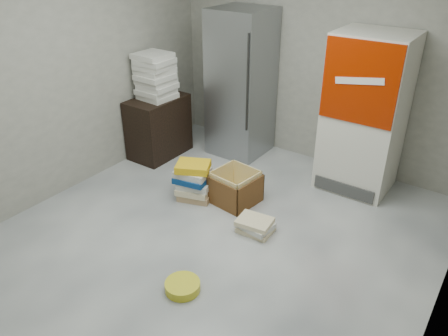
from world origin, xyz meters
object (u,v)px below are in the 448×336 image
cardboard_box (235,189)px  steel_fridge (241,84)px  coke_cooler (365,114)px  wood_shelf (159,127)px  phonebook_stack_main (194,181)px

cardboard_box → steel_fridge: bearing=128.1°
cardboard_box → coke_cooler: bearing=57.0°
wood_shelf → cardboard_box: 1.59m
coke_cooler → wood_shelf: size_ratio=2.25×
phonebook_stack_main → steel_fridge: bearing=82.7°
coke_cooler → cardboard_box: size_ratio=3.47×
steel_fridge → cardboard_box: size_ratio=3.66×
steel_fridge → cardboard_box: steel_fridge is taller
coke_cooler → cardboard_box: (-0.97, -1.14, -0.75)m
phonebook_stack_main → coke_cooler: bearing=26.1°
steel_fridge → wood_shelf: bearing=-138.7°
steel_fridge → coke_cooler: bearing=-0.2°
coke_cooler → phonebook_stack_main: coke_cooler is taller
steel_fridge → cardboard_box: 1.55m
coke_cooler → wood_shelf: coke_cooler is taller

